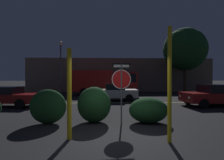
% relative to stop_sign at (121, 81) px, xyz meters
% --- Properties ---
extents(ground_plane, '(260.00, 260.00, 0.00)m').
position_rel_stop_sign_xyz_m(ground_plane, '(-0.29, -1.73, -1.76)').
color(ground_plane, black).
extents(road_center_stripe, '(38.05, 0.12, 0.01)m').
position_rel_stop_sign_xyz_m(road_center_stripe, '(-0.29, 6.08, -1.76)').
color(road_center_stripe, gold).
rests_on(road_center_stripe, ground_plane).
extents(stop_sign, '(0.79, 0.07, 2.52)m').
position_rel_stop_sign_xyz_m(stop_sign, '(0.00, 0.00, 0.00)').
color(stop_sign, '#4C4C51').
rests_on(stop_sign, ground_plane).
extents(yellow_pole_left, '(0.14, 0.14, 2.77)m').
position_rel_stop_sign_xyz_m(yellow_pole_left, '(-1.75, -1.71, -0.37)').
color(yellow_pole_left, yellow).
rests_on(yellow_pole_left, ground_plane).
extents(yellow_pole_right, '(0.12, 0.12, 3.35)m').
position_rel_stop_sign_xyz_m(yellow_pole_right, '(1.20, -2.10, -0.08)').
color(yellow_pole_right, yellow).
rests_on(yellow_pole_right, ground_plane).
extents(hedge_bush_1, '(1.48, 0.81, 1.41)m').
position_rel_stop_sign_xyz_m(hedge_bush_1, '(-2.99, 0.13, -1.06)').
color(hedge_bush_1, '#19421E').
rests_on(hedge_bush_1, ground_plane).
extents(hedge_bush_2, '(1.41, 1.19, 1.50)m').
position_rel_stop_sign_xyz_m(hedge_bush_2, '(-1.12, 0.30, -1.01)').
color(hedge_bush_2, '#19421E').
rests_on(hedge_bush_2, ground_plane).
extents(hedge_bush_3, '(1.62, 1.20, 1.06)m').
position_rel_stop_sign_xyz_m(hedge_bush_3, '(1.14, 0.13, -1.23)').
color(hedge_bush_3, '#19421E').
rests_on(hedge_bush_3, ground_plane).
extents(passing_car_1, '(4.13, 2.09, 1.31)m').
position_rel_stop_sign_xyz_m(passing_car_1, '(-7.01, 4.66, -1.10)').
color(passing_car_1, maroon).
rests_on(passing_car_1, ground_plane).
extents(passing_car_2, '(3.98, 1.87, 1.40)m').
position_rel_stop_sign_xyz_m(passing_car_2, '(0.08, 7.48, -1.05)').
color(passing_car_2, silver).
rests_on(passing_car_2, ground_plane).
extents(passing_car_3, '(4.02, 2.17, 1.44)m').
position_rel_stop_sign_xyz_m(passing_car_3, '(6.51, 4.31, -1.04)').
color(passing_car_3, maroon).
rests_on(passing_car_3, ground_plane).
extents(delivery_truck, '(7.16, 2.59, 2.70)m').
position_rel_stop_sign_xyz_m(delivery_truck, '(-0.58, 12.47, -0.21)').
color(delivery_truck, maroon).
rests_on(delivery_truck, ground_plane).
extents(street_lamp, '(0.39, 0.39, 5.91)m').
position_rel_stop_sign_xyz_m(street_lamp, '(-5.52, 12.22, 1.86)').
color(street_lamp, '#4C4C51').
rests_on(street_lamp, ground_plane).
extents(tree_0, '(5.40, 5.40, 8.25)m').
position_rel_stop_sign_xyz_m(tree_0, '(9.49, 14.83, 3.78)').
color(tree_0, '#422D1E').
rests_on(tree_0, ground_plane).
extents(building_backdrop, '(25.85, 4.64, 4.65)m').
position_rel_stop_sign_xyz_m(building_backdrop, '(1.49, 19.14, 0.57)').
color(building_backdrop, '#6B5B4C').
rests_on(building_backdrop, ground_plane).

